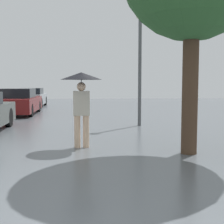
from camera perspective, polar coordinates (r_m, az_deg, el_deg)
The scene contains 4 objects.
pedestrian at distance 7.33m, azimuth -5.63°, elevation 4.22°, with size 0.96×0.96×1.77m.
parked_car_third at distance 16.25m, azimuth -16.78°, elevation 1.72°, with size 1.79×4.37×1.29m.
parked_car_farthest at distance 21.59m, azimuth -14.46°, elevation 2.54°, with size 1.64×4.15×1.25m.
street_lamp at distance 11.33m, azimuth 5.14°, elevation 11.09°, with size 0.32×0.32×4.10m.
Camera 1 is at (-0.05, -2.50, 1.50)m, focal length 50.00 mm.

